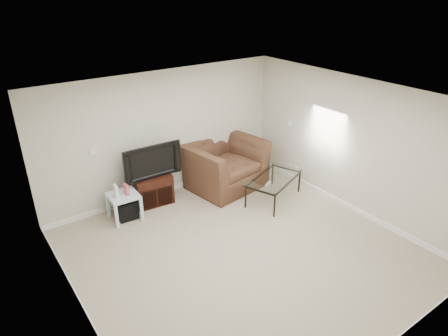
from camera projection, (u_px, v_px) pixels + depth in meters
floor at (242, 252)px, 6.44m from camera, size 5.00×5.00×0.00m
ceiling at (246, 101)px, 5.36m from camera, size 5.00×5.00×0.00m
wall_back at (164, 135)px, 7.73m from camera, size 5.00×0.02×2.50m
wall_left at (73, 242)px, 4.58m from camera, size 0.02×5.00×2.50m
wall_right at (352, 146)px, 7.22m from camera, size 0.02×5.00×2.50m
plate_back at (93, 151)px, 6.99m from camera, size 0.12×0.02×0.12m
plate_right_switch at (290, 123)px, 8.38m from camera, size 0.02×0.09×0.13m
plate_right_outlet at (296, 168)px, 8.57m from camera, size 0.02×0.08×0.12m
tv_stand at (152, 189)px, 7.75m from camera, size 0.76×0.56×0.60m
dvd_player at (152, 180)px, 7.63m from camera, size 0.43×0.32×0.06m
television at (150, 160)px, 7.46m from camera, size 1.06×0.24×0.65m
side_table at (125, 206)px, 7.25m from camera, size 0.54×0.54×0.49m
subwoofer at (126, 209)px, 7.31m from camera, size 0.37×0.37×0.36m
game_console at (116, 191)px, 7.01m from camera, size 0.07×0.17×0.23m
game_case at (126, 189)px, 7.11m from camera, size 0.06×0.15×0.20m
recliner at (224, 157)px, 8.24m from camera, size 1.64×1.19×1.32m
coffee_table at (273, 188)px, 7.87m from camera, size 1.40×1.10×0.48m
remote at (268, 184)px, 7.52m from camera, size 0.20×0.13×0.02m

